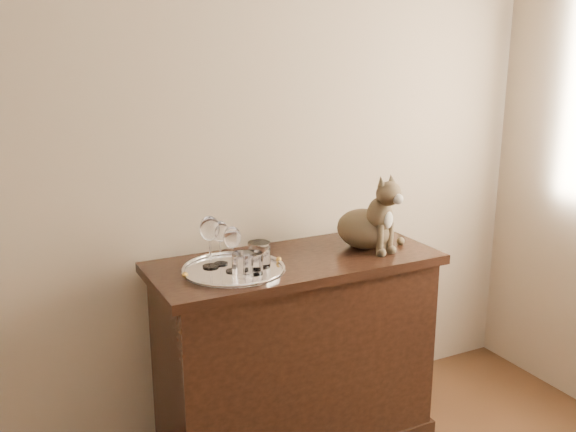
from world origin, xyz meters
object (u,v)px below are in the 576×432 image
tumbler_a (253,263)px  cat (365,210)px  tumbler_c (259,254)px  sideboard (295,353)px  tumbler_b (243,264)px  wine_glass_d (232,249)px  tray (234,271)px  wine_glass_b (220,243)px  wine_glass_a (210,242)px

tumbler_a → cat: cat is taller
tumbler_c → cat: size_ratio=0.30×
sideboard → tumbler_b: 0.57m
wine_glass_d → tray: bearing=59.9°
tray → tumbler_b: (0.01, -0.08, 0.05)m
tumbler_b → sideboard: bearing=21.3°
tumbler_b → tray: bearing=93.8°
sideboard → tumbler_a: tumbler_a is taller
cat → tumbler_a: bearing=177.1°
sideboard → wine_glass_b: bearing=170.0°
tray → cat: 0.64m
tumbler_b → tumbler_c: tumbler_c is taller
tumbler_b → tumbler_c: bearing=34.7°
wine_glass_a → wine_glass_d: bearing=-55.6°
sideboard → wine_glass_d: (-0.30, -0.05, 0.52)m
tumbler_a → tumbler_b: bearing=-175.3°
wine_glass_b → cat: bearing=-4.6°
tray → cat: (0.62, 0.03, 0.16)m
tumbler_b → tumbler_c: (0.10, 0.07, 0.00)m
sideboard → tray: (-0.29, -0.03, 0.43)m
sideboard → wine_glass_b: 0.61m
wine_glass_a → tumbler_c: (0.17, -0.08, -0.05)m
wine_glass_d → tumbler_b: size_ratio=1.98×
wine_glass_b → wine_glass_d: size_ratio=0.99×
wine_glass_a → wine_glass_b: 0.05m
tray → wine_glass_d: wine_glass_d is taller
wine_glass_b → tumbler_b: size_ratio=1.96×
tray → tumbler_b: tumbler_b is taller
wine_glass_a → cat: (0.69, -0.04, 0.06)m
wine_glass_a → wine_glass_b: (0.05, 0.01, -0.01)m
wine_glass_d → tumbler_a: wine_glass_d is taller
wine_glass_a → tumbler_a: 0.20m
wine_glass_a → tumbler_c: 0.20m
wine_glass_b → wine_glass_d: wine_glass_d is taller
wine_glass_a → wine_glass_d: 0.11m
sideboard → wine_glass_a: 0.64m
tray → wine_glass_b: bearing=103.3°
sideboard → wine_glass_a: (-0.35, 0.04, 0.54)m
tray → wine_glass_d: 0.10m
wine_glass_a → tumbler_c: wine_glass_a is taller
wine_glass_d → tumbler_b: wine_glass_d is taller
tray → tumbler_a: bearing=-57.2°
tumbler_c → wine_glass_d: bearing=-177.7°
tray → sideboard: bearing=6.0°
sideboard → cat: size_ratio=3.57×
wine_glass_a → cat: size_ratio=0.61×
wine_glass_d → tumbler_c: size_ratio=1.80×
wine_glass_b → tumbler_a: 0.18m
wine_glass_b → sideboard: bearing=-10.0°
wine_glass_d → wine_glass_a: bearing=124.4°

